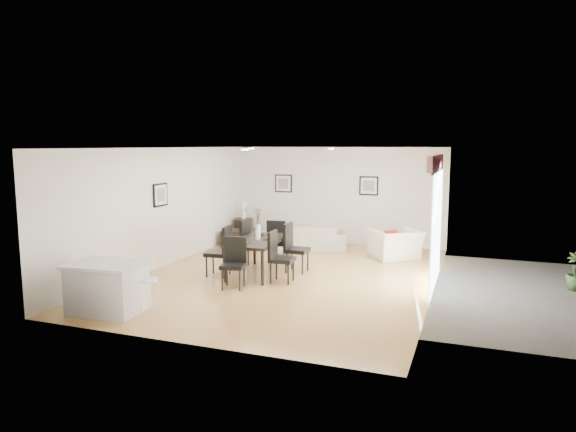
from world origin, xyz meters
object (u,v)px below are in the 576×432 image
(armchair, at_px, (395,244))
(bar_stool, at_px, (149,284))
(dining_chair_wnear, at_px, (222,248))
(dining_chair_wfar, at_px, (241,240))
(kitchen_island, at_px, (107,287))
(dining_table, at_px, (258,243))
(dining_chair_efar, at_px, (293,245))
(sofa, at_px, (302,237))
(dining_chair_enear, at_px, (278,254))
(dining_chair_foot, at_px, (278,239))
(dining_chair_head, at_px, (234,260))
(side_table, at_px, (244,229))
(coffee_table, at_px, (242,238))

(armchair, xyz_separation_m, bar_stool, (-3.05, -5.72, 0.19))
(dining_chair_wnear, xyz_separation_m, dining_chair_wfar, (0.00, 0.90, 0.01))
(kitchen_island, bearing_deg, bar_stool, -5.93)
(dining_table, bearing_deg, dining_chair_efar, 31.78)
(dining_chair_wnear, bearing_deg, sofa, 160.85)
(dining_table, distance_m, bar_stool, 3.24)
(dining_chair_wfar, relative_size, kitchen_island, 0.85)
(armchair, height_order, dining_chair_enear, dining_chair_enear)
(dining_chair_wnear, relative_size, dining_chair_wfar, 0.98)
(dining_chair_wnear, distance_m, kitchen_island, 2.85)
(armchair, distance_m, dining_chair_wnear, 4.35)
(dining_chair_enear, xyz_separation_m, dining_chair_foot, (-0.63, 1.58, -0.01))
(sofa, relative_size, dining_chair_head, 2.31)
(sofa, distance_m, dining_chair_wfar, 2.45)
(dining_chair_head, bearing_deg, kitchen_island, -133.63)
(dining_chair_wnear, bearing_deg, armchair, 125.57)
(side_table, bearing_deg, dining_chair_wnear, -70.99)
(dining_chair_enear, relative_size, dining_chair_efar, 0.97)
(dining_chair_foot, height_order, bar_stool, dining_chair_foot)
(dining_chair_head, xyz_separation_m, dining_chair_foot, (0.02, 2.25, 0.02))
(sofa, xyz_separation_m, kitchen_island, (-1.37, -5.99, 0.09))
(dining_chair_wnear, xyz_separation_m, dining_chair_enear, (1.27, -0.02, -0.02))
(dining_chair_foot, bearing_deg, sofa, -96.11)
(dining_chair_efar, distance_m, coffee_table, 3.29)
(dining_chair_wnear, height_order, coffee_table, dining_chair_wnear)
(coffee_table, height_order, bar_stool, bar_stool)
(armchair, height_order, dining_chair_wfar, dining_chair_wfar)
(dining_chair_wfar, relative_size, side_table, 1.74)
(kitchen_island, bearing_deg, dining_chair_enear, 48.32)
(armchair, bearing_deg, dining_chair_efar, 8.85)
(dining_table, xyz_separation_m, dining_chair_wnear, (-0.63, -0.44, -0.08))
(sofa, xyz_separation_m, armchair, (2.51, -0.27, 0.02))
(armchair, xyz_separation_m, coffee_table, (-4.24, 0.22, -0.15))
(dining_chair_foot, bearing_deg, armchair, -156.21)
(sofa, distance_m, side_table, 2.17)
(dining_chair_enear, bearing_deg, kitchen_island, 140.90)
(sofa, relative_size, armchair, 2.07)
(dining_chair_wnear, distance_m, dining_chair_head, 0.92)
(dining_chair_enear, height_order, side_table, dining_chair_enear)
(dining_chair_enear, height_order, coffee_table, dining_chair_enear)
(dining_chair_efar, bearing_deg, side_table, 40.41)
(dining_chair_wfar, height_order, dining_chair_enear, dining_chair_wfar)
(side_table, bearing_deg, dining_chair_foot, -50.10)
(dining_chair_wfar, height_order, coffee_table, dining_chair_wfar)
(coffee_table, bearing_deg, dining_table, -70.61)
(kitchen_island, bearing_deg, dining_table, 61.41)
(armchair, height_order, kitchen_island, kitchen_island)
(dining_table, distance_m, dining_chair_enear, 0.79)
(dining_chair_head, bearing_deg, dining_chair_efar, 56.49)
(sofa, xyz_separation_m, bar_stool, (-0.54, -5.99, 0.22))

